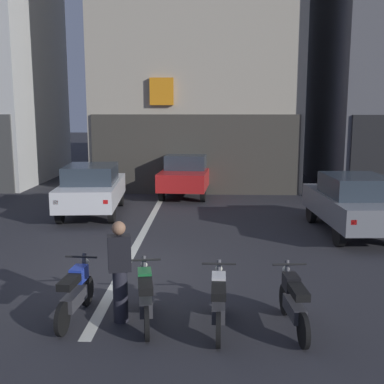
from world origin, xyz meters
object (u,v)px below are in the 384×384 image
at_px(car_red_down_street, 187,173).
at_px(person_by_motorcycles, 120,271).
at_px(car_grey_parked_kerbside, 353,202).
at_px(motorcycle_black_row_right_mid, 294,302).
at_px(motorcycle_green_row_left_mid, 145,296).
at_px(car_white_crossing_near, 92,188).
at_px(motorcycle_white_row_centre, 219,301).
at_px(motorcycle_blue_row_leftmost, 75,292).

relative_size(car_red_down_street, person_by_motorcycles, 2.53).
bearing_deg(car_grey_parked_kerbside, person_by_motorcycles, -133.04).
xyz_separation_m(car_red_down_street, motorcycle_black_row_right_mid, (2.24, -11.77, -0.43)).
height_order(car_grey_parked_kerbside, motorcycle_green_row_left_mid, car_grey_parked_kerbside).
height_order(car_white_crossing_near, person_by_motorcycles, person_by_motorcycles).
xyz_separation_m(motorcycle_green_row_left_mid, motorcycle_white_row_centre, (1.17, -0.16, 0.00)).
bearing_deg(car_red_down_street, person_by_motorcycles, -92.53).
height_order(motorcycle_blue_row_leftmost, person_by_motorcycles, person_by_motorcycles).
bearing_deg(car_grey_parked_kerbside, motorcycle_blue_row_leftmost, -137.13).
relative_size(motorcycle_blue_row_leftmost, person_by_motorcycles, 1.00).
bearing_deg(person_by_motorcycles, motorcycle_black_row_right_mid, -3.96).
height_order(motorcycle_green_row_left_mid, person_by_motorcycles, person_by_motorcycles).
relative_size(motorcycle_white_row_centre, person_by_motorcycles, 1.00).
xyz_separation_m(motorcycle_white_row_centre, person_by_motorcycles, (-1.58, 0.21, 0.40)).
distance_m(car_white_crossing_near, person_by_motorcycles, 8.26).
relative_size(motorcycle_green_row_left_mid, motorcycle_black_row_right_mid, 0.99).
distance_m(car_white_crossing_near, car_grey_parked_kerbside, 8.07).
xyz_separation_m(car_red_down_street, motorcycle_green_row_left_mid, (-0.10, -11.63, -0.43)).
height_order(car_grey_parked_kerbside, person_by_motorcycles, person_by_motorcycles).
relative_size(car_grey_parked_kerbside, person_by_motorcycles, 2.51).
bearing_deg(motorcycle_green_row_left_mid, motorcycle_black_row_right_mid, -3.38).
xyz_separation_m(car_white_crossing_near, motorcycle_white_row_centre, (3.98, -8.12, -0.43)).
relative_size(car_grey_parked_kerbside, motorcycle_blue_row_leftmost, 2.51).
bearing_deg(person_by_motorcycles, car_white_crossing_near, 106.88).
xyz_separation_m(motorcycle_blue_row_leftmost, motorcycle_black_row_right_mid, (3.51, -0.26, 0.00)).
bearing_deg(motorcycle_white_row_centre, car_white_crossing_near, 116.13).
bearing_deg(motorcycle_green_row_left_mid, motorcycle_white_row_centre, -7.71).
relative_size(motorcycle_black_row_right_mid, person_by_motorcycles, 1.00).
bearing_deg(motorcycle_blue_row_leftmost, car_red_down_street, 83.72).
bearing_deg(person_by_motorcycles, motorcycle_white_row_centre, -7.59).
distance_m(car_grey_parked_kerbside, motorcycle_green_row_left_mid, 7.67).
bearing_deg(car_white_crossing_near, motorcycle_blue_row_leftmost, -78.15).
relative_size(car_red_down_street, motorcycle_white_row_centre, 2.52).
relative_size(motorcycle_green_row_left_mid, person_by_motorcycles, 0.99).
relative_size(car_white_crossing_near, car_red_down_street, 1.00).
height_order(motorcycle_blue_row_leftmost, motorcycle_black_row_right_mid, same).
xyz_separation_m(motorcycle_green_row_left_mid, person_by_motorcycles, (-0.41, 0.05, 0.40)).
relative_size(car_red_down_street, motorcycle_green_row_left_mid, 2.54).
relative_size(car_white_crossing_near, motorcycle_black_row_right_mid, 2.53).
distance_m(car_white_crossing_near, motorcycle_blue_row_leftmost, 8.02).
xyz_separation_m(car_white_crossing_near, motorcycle_black_row_right_mid, (5.15, -8.10, -0.43)).
height_order(car_red_down_street, motorcycle_white_row_centre, car_red_down_street).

